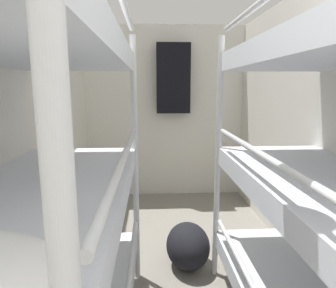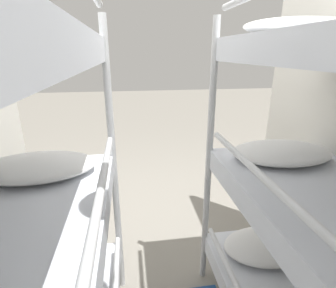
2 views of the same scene
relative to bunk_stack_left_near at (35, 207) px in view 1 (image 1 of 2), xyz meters
The scene contains 5 objects.
wall_left 0.86m from the bunk_stack_left_near, 119.10° to the left, with size 0.06×4.42×2.32m.
wall_back 3.00m from the bunk_stack_left_near, 76.84° to the left, with size 2.25×0.06×2.32m.
bunk_stack_left_near is the anchor object (origin of this frame).
duffel_bag 1.59m from the bunk_stack_left_near, 54.39° to the left, with size 0.37×0.48×0.37m.
hanging_coat 2.95m from the bunk_stack_left_near, 74.14° to the left, with size 0.44×0.12×0.90m.
Camera 1 is at (-0.19, 0.19, 1.50)m, focal length 32.00 mm.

